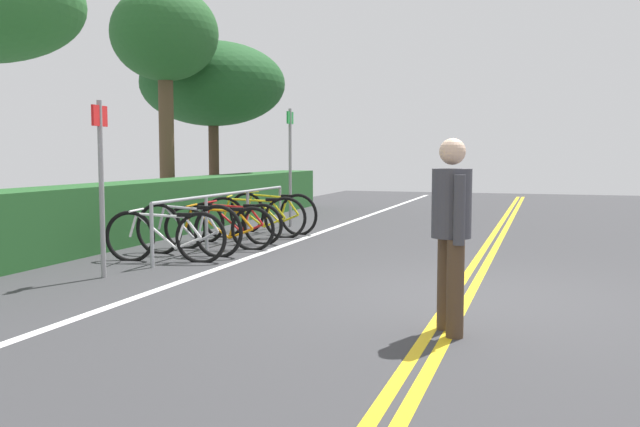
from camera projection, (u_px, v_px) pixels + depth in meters
ground_plane at (460, 300)px, 7.13m from camera, size 37.96×13.25×0.05m
centre_line_yellow_inner at (468, 297)px, 7.10m from camera, size 34.17×0.10×0.00m
centre_line_yellow_outer at (452, 296)px, 7.15m from camera, size 34.17×0.10×0.00m
bike_lane_stripe_white at (186, 280)px, 8.10m from camera, size 34.17×0.12×0.00m
bike_rack at (228, 206)px, 11.05m from camera, size 4.57×0.05×0.85m
bicycle_0 at (165, 236)px, 9.43m from camera, size 0.47×1.70×0.74m
bicycle_1 at (188, 229)px, 10.03m from camera, size 0.46×1.74×0.79m
bicycle_2 at (219, 228)px, 10.66m from camera, size 0.47×1.74×0.71m
bicycle_3 at (234, 223)px, 11.38m from camera, size 0.46×1.71×0.71m
bicycle_4 at (255, 217)px, 12.09m from camera, size 0.61×1.77×0.76m
bicycle_5 at (272, 213)px, 12.81m from camera, size 0.46×1.85×0.79m
pedestrian at (451, 223)px, 5.63m from camera, size 0.45×0.32×1.59m
sign_post_near at (101, 171)px, 8.14m from camera, size 0.36×0.09×2.08m
sign_post_far at (290, 156)px, 13.84m from camera, size 0.36×0.06×2.34m
hedge_backdrop at (175, 205)px, 13.04m from camera, size 13.52×0.92×0.98m
tree_far_right at (165, 37)px, 14.83m from camera, size 2.28×2.28×4.99m
tree_extra at (213, 84)px, 17.30m from camera, size 3.58×3.58×4.21m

